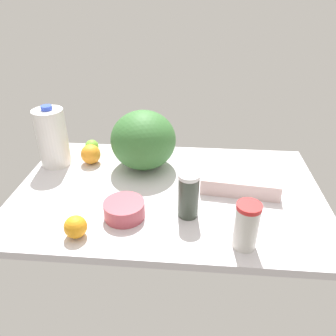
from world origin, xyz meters
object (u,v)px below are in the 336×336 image
egg_carton (240,184)px  watermelon (143,140)px  orange_loose (91,154)px  tumbler_cup (246,226)px  shaker_bottle (188,195)px  orange_beside_bowl (76,227)px  mixing_bowl (124,209)px  lime_far_back (92,146)px  milk_jug (52,138)px

egg_carton → watermelon: size_ratio=1.08×
egg_carton → orange_loose: (64.16, -17.18, 1.19)cm
egg_carton → tumbler_cup: tumbler_cup is taller
watermelon → tumbler_cup: 60.81cm
shaker_bottle → tumbler_cup: 22.67cm
shaker_bottle → orange_beside_bowl: bearing=21.5°
mixing_bowl → egg_carton: bearing=-155.1°
lime_far_back → mixing_bowl: bearing=118.2°
lime_far_back → orange_loose: bearing=104.1°
mixing_bowl → watermelon: (-1.65, -35.89, 9.68)cm
egg_carton → orange_beside_bowl: orange_beside_bowl is taller
egg_carton → watermelon: bearing=-16.3°
tumbler_cup → orange_beside_bowl: tumbler_cup is taller
tumbler_cup → orange_beside_bowl: bearing=0.1°
milk_jug → lime_far_back: (-12.98, -11.73, -9.56)cm
tumbler_cup → milk_jug: milk_jug is taller
orange_beside_bowl → lime_far_back: 58.95cm
lime_far_back → orange_beside_bowl: bearing=101.3°
watermelon → orange_beside_bowl: bearing=72.2°
egg_carton → watermelon: watermelon is taller
orange_beside_bowl → milk_jug: bearing=-62.0°
egg_carton → orange_beside_bowl: size_ratio=4.02×
egg_carton → shaker_bottle: shaker_bottle is taller
mixing_bowl → watermelon: 37.21cm
egg_carton → lime_far_back: (66.68, -27.24, -0.02)cm
egg_carton → milk_jug: (79.67, -15.51, 9.54)cm
egg_carton → shaker_bottle: size_ratio=1.78×
shaker_bottle → lime_far_back: bearing=-43.0°
orange_beside_bowl → mixing_bowl: bearing=-140.3°
milk_jug → orange_beside_bowl: milk_jug is taller
shaker_bottle → watermelon: 39.12cm
mixing_bowl → tumbler_cup: bearing=164.4°
watermelon → lime_far_back: watermelon is taller
tumbler_cup → milk_jug: 90.61cm
watermelon → orange_beside_bowl: watermelon is taller
lime_far_back → shaker_bottle: bearing=137.0°
tumbler_cup → lime_far_back: (64.92, -57.74, -4.73)cm
milk_jug → orange_beside_bowl: (-24.50, 46.09, -9.03)cm
shaker_bottle → orange_loose: (44.49, -33.79, -4.02)cm
mixing_bowl → shaker_bottle: size_ratio=0.85×
mixing_bowl → orange_loose: size_ratio=1.62×
egg_carton → orange_loose: orange_loose is taller
watermelon → orange_beside_bowl: 50.28cm
mixing_bowl → orange_loose: bearing=-58.4°
watermelon → egg_carton: bearing=157.5°
egg_carton → mixing_bowl: size_ratio=2.10×
orange_loose → egg_carton: bearing=165.0°
orange_loose → orange_beside_bowl: orange_loose is taller
mixing_bowl → tumbler_cup: 41.72cm
lime_far_back → tumbler_cup: bearing=138.3°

